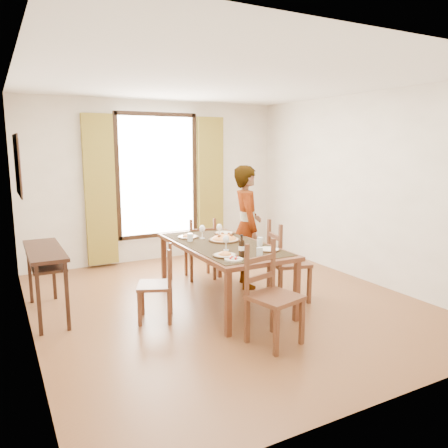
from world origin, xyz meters
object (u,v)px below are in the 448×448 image
console_table (45,259)px  pasta_platter (224,237)px  man (247,227)px  dining_table (223,248)px

console_table → pasta_platter: bearing=-11.5°
man → pasta_platter: 0.59m
dining_table → man: man is taller
dining_table → console_table: bearing=164.9°
console_table → man: 2.62m
console_table → man: man is taller
man → pasta_platter: bearing=138.7°
console_table → pasta_platter: size_ratio=3.00×
dining_table → pasta_platter: bearing=55.2°
console_table → pasta_platter: pasta_platter is taller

